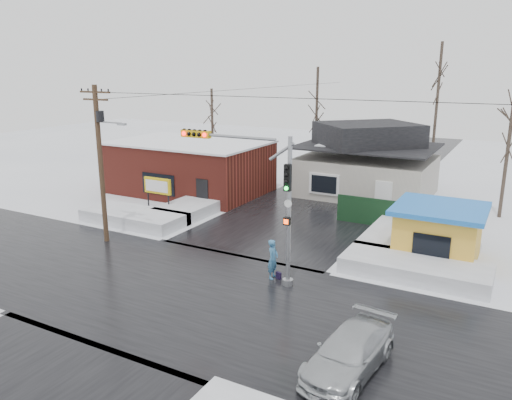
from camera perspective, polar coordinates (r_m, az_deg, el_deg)
The scene contains 20 objects.
ground at distance 23.35m, azimuth -8.66°, elevation -10.32°, with size 120.00×120.00×0.00m, color white.
road_ns at distance 23.34m, azimuth -8.66°, elevation -10.30°, with size 10.00×120.00×0.02m, color black.
road_ew at distance 23.34m, azimuth -8.66°, elevation -10.30°, with size 120.00×10.00×0.02m, color black.
snowbank_nw at distance 33.70m, azimuth -13.75°, elevation -1.91°, with size 7.00×3.00×0.80m, color white.
snowbank_ne at distance 25.81m, azimuth 17.73°, elevation -7.41°, with size 7.00×3.00×0.80m, color white.
snowbank_nside_w at distance 36.24m, azimuth -6.10°, elevation -0.39°, with size 3.00×8.00×0.80m, color white.
snowbank_nside_e at distance 30.79m, azimuth 15.93°, elevation -3.65°, with size 3.00×8.00×0.80m, color white.
traffic_signal at distance 22.95m, azimuth 0.25°, elevation 1.43°, with size 6.05×0.68×7.00m.
utility_pole at distance 29.48m, azimuth -17.31°, elevation 4.89°, with size 3.15×0.44×9.00m.
brick_building at distance 41.30m, azimuth -7.60°, elevation 3.83°, with size 12.20×8.20×4.12m.
marquee_sign at distance 35.12m, azimuth -11.18°, elevation 1.48°, with size 2.20×0.21×2.55m.
house at distance 40.86m, azimuth 12.53°, elevation 4.26°, with size 10.40×8.40×5.76m.
kiosk at distance 28.18m, azimuth 20.10°, elevation -3.44°, with size 4.60×4.60×2.88m.
fence at distance 32.62m, azimuth 15.94°, elevation -1.70°, with size 8.00×0.12×1.80m, color black.
tree_far_left at distance 45.99m, azimuth 7.02°, elevation 12.34°, with size 3.00×3.00×10.00m.
tree_far_mid at distance 45.23m, azimuth 20.26°, elevation 13.54°, with size 3.00×3.00×12.00m.
tree_far_west at distance 48.97m, azimuth -5.06°, elevation 10.67°, with size 3.00×3.00×8.00m.
pedestrian at distance 24.12m, azimuth 1.95°, elevation -6.80°, with size 0.71×0.46×1.94m, color teal.
car at distance 17.64m, azimuth 10.61°, elevation -16.78°, with size 1.91×4.69×1.36m, color #B7BBBF.
shopping_bag at distance 24.30m, azimuth 2.59°, elevation -8.67°, with size 0.28×0.12×0.35m, color black.
Camera 1 is at (13.04, -16.68, 9.85)m, focal length 35.00 mm.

